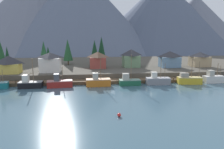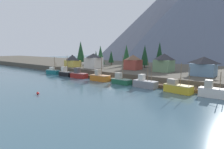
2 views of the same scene
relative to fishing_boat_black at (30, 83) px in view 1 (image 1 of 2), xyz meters
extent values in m
cube|color=#3D5B6B|center=(23.48, 21.70, -1.74)|extent=(400.00, 400.00, 1.00)
cube|color=brown|center=(23.48, 3.70, -0.74)|extent=(80.00, 4.00, 1.00)
cylinder|color=brown|center=(-4.52, 1.90, -0.44)|extent=(0.36, 0.36, 1.60)
cylinder|color=brown|center=(3.48, 1.90, -0.44)|extent=(0.36, 0.36, 1.60)
cylinder|color=brown|center=(11.48, 1.90, -0.44)|extent=(0.36, 0.36, 1.60)
cylinder|color=brown|center=(19.48, 1.90, -0.44)|extent=(0.36, 0.36, 1.60)
cylinder|color=brown|center=(27.48, 1.90, -0.44)|extent=(0.36, 0.36, 1.60)
cylinder|color=brown|center=(35.48, 1.90, -0.44)|extent=(0.36, 0.36, 1.60)
cylinder|color=brown|center=(43.48, 1.90, -0.44)|extent=(0.36, 0.36, 1.60)
cylinder|color=brown|center=(51.48, 1.90, -0.44)|extent=(0.36, 0.36, 1.60)
cylinder|color=brown|center=(59.48, 1.90, -0.44)|extent=(0.36, 0.36, 1.60)
cube|color=#4C473D|center=(23.48, 33.70, 0.01)|extent=(400.00, 56.00, 2.50)
cone|color=slate|center=(-28.31, 154.24, 35.60)|extent=(152.55, 152.55, 73.68)
cone|color=slate|center=(11.16, 131.74, 34.29)|extent=(135.22, 135.22, 71.08)
cone|color=#4C566B|center=(89.42, 148.29, 32.71)|extent=(147.31, 147.31, 67.90)
cone|color=slate|center=(119.53, 137.52, 24.87)|extent=(102.66, 102.66, 52.23)
cylinder|color=brown|center=(-7.28, 0.16, 2.39)|extent=(0.17, 0.17, 3.50)
cube|color=black|center=(0.21, 0.00, -0.45)|extent=(6.49, 3.10, 1.59)
cube|color=slate|center=(0.21, 0.00, 0.45)|extent=(6.49, 3.10, 0.20)
cube|color=silver|center=(-1.05, -0.02, 1.54)|extent=(1.55, 2.38, 1.99)
cylinder|color=brown|center=(1.06, 0.02, 3.88)|extent=(0.19, 0.19, 6.66)
cylinder|color=brown|center=(0.28, 0.00, 2.80)|extent=(1.92, 0.17, 0.62)
cube|color=maroon|center=(8.40, -0.09, -0.38)|extent=(7.32, 3.31, 1.74)
cube|color=#AD6C6A|center=(8.40, -0.09, 0.59)|extent=(7.32, 3.31, 0.20)
cube|color=#4C4C51|center=(7.52, -0.17, 1.67)|extent=(1.66, 2.21, 1.96)
cylinder|color=brown|center=(9.22, -0.01, 2.75)|extent=(0.15, 0.15, 4.11)
cylinder|color=brown|center=(8.44, -0.09, 2.11)|extent=(1.96, 0.29, 0.33)
cube|color=#CC6B1E|center=(19.54, 0.01, -0.28)|extent=(7.18, 3.10, 1.92)
cube|color=tan|center=(19.54, 0.01, 0.78)|extent=(7.18, 3.10, 0.20)
cube|color=#B2AD9E|center=(18.68, -0.02, 1.78)|extent=(1.60, 2.12, 1.81)
cylinder|color=brown|center=(20.29, 0.03, 4.11)|extent=(0.16, 0.16, 6.47)
cylinder|color=brown|center=(19.40, 0.00, 2.90)|extent=(2.18, 0.18, 0.65)
cube|color=#1E5B3D|center=(29.04, 0.13, -0.50)|extent=(6.32, 2.86, 1.49)
cube|color=gray|center=(29.04, 0.13, 0.34)|extent=(6.32, 2.86, 0.20)
cube|color=#B2AD9E|center=(27.78, 0.14, 1.37)|extent=(1.90, 1.61, 1.87)
cylinder|color=brown|center=(29.41, 0.13, 4.23)|extent=(0.16, 0.16, 7.58)
cube|color=gray|center=(37.79, -0.02, -0.30)|extent=(7.25, 3.16, 1.88)
cube|color=#9F9FA2|center=(37.79, -0.02, 0.74)|extent=(7.25, 3.16, 0.20)
cube|color=silver|center=(36.54, 0.05, 1.71)|extent=(1.61, 1.76, 1.75)
cylinder|color=brown|center=(38.56, -0.06, 3.62)|extent=(0.16, 0.16, 5.56)
cylinder|color=brown|center=(39.82, -0.13, 3.00)|extent=(0.14, 0.14, 4.33)
cube|color=gold|center=(47.75, -0.31, -0.29)|extent=(7.41, 3.72, 1.92)
cube|color=tan|center=(47.75, -0.31, 0.77)|extent=(7.41, 3.72, 0.20)
cube|color=gray|center=(46.09, -0.08, 1.52)|extent=(2.59, 2.12, 1.30)
cylinder|color=brown|center=(48.30, -0.38, 3.72)|extent=(0.15, 0.15, 5.70)
cylinder|color=brown|center=(50.52, -0.68, 3.29)|extent=(0.13, 0.13, 4.84)
cylinder|color=brown|center=(47.13, -0.22, 2.34)|extent=(2.90, 0.50, 0.74)
cube|color=silver|center=(55.99, 0.20, -0.25)|extent=(6.52, 2.76, 2.00)
cube|color=silver|center=(55.99, 0.20, 0.85)|extent=(6.52, 2.76, 0.20)
cube|color=#B2AD9E|center=(54.84, 0.13, 1.86)|extent=(1.73, 1.95, 1.82)
cylinder|color=brown|center=(57.20, 0.27, 2.96)|extent=(0.16, 0.16, 4.01)
cylinder|color=brown|center=(58.21, 0.33, 2.55)|extent=(0.14, 0.14, 3.20)
cylinder|color=brown|center=(56.07, 0.20, 2.58)|extent=(2.80, 0.28, 0.72)
cube|color=gold|center=(-9.04, 10.74, 2.85)|extent=(6.97, 4.91, 3.18)
pyramid|color=#2D2D33|center=(-9.04, 10.74, 5.76)|extent=(7.32, 5.15, 2.64)
cube|color=#9E4238|center=(20.37, 19.24, 3.32)|extent=(5.96, 5.52, 4.13)
pyramid|color=brown|center=(20.37, 19.24, 6.42)|extent=(6.25, 5.79, 2.08)
cube|color=#6689A8|center=(48.51, 18.25, 3.27)|extent=(7.38, 5.50, 4.04)
pyramid|color=#2D2D33|center=(48.51, 18.25, 6.40)|extent=(7.75, 5.78, 2.21)
cube|color=tan|center=(61.33, 18.93, 3.25)|extent=(6.98, 5.78, 4.00)
pyramid|color=#2D2D33|center=(61.33, 18.93, 6.13)|extent=(7.32, 6.07, 1.76)
cube|color=silver|center=(3.87, 12.32, 3.66)|extent=(6.74, 5.71, 4.81)
pyramid|color=#2D2D33|center=(3.87, 12.32, 6.97)|extent=(7.08, 5.99, 1.81)
cube|color=#6B8E66|center=(33.61, 20.65, 3.53)|extent=(6.27, 6.22, 4.55)
pyramid|color=#2D2D33|center=(33.61, 20.65, 7.02)|extent=(6.58, 6.53, 2.43)
cylinder|color=#4C3823|center=(0.53, 28.33, 2.06)|extent=(0.50, 0.50, 1.61)
cone|color=#14381E|center=(0.53, 28.33, 5.94)|extent=(2.99, 2.99, 6.16)
cylinder|color=#4C3823|center=(23.10, 37.58, 2.15)|extent=(0.50, 0.50, 1.79)
cone|color=#14381E|center=(23.10, 37.58, 8.10)|extent=(3.97, 3.97, 10.10)
cylinder|color=#4C3823|center=(-18.30, 36.11, 2.03)|extent=(0.50, 0.50, 1.55)
cone|color=#14381E|center=(-18.30, 36.11, 5.81)|extent=(2.17, 2.17, 6.02)
cylinder|color=#4C3823|center=(19.62, 29.79, 1.83)|extent=(0.50, 0.50, 1.16)
cone|color=#14381E|center=(19.62, 29.79, 7.08)|extent=(4.03, 4.03, 9.33)
cylinder|color=#4C3823|center=(0.37, 20.47, 1.81)|extent=(0.50, 0.50, 1.10)
cone|color=#1E4C28|center=(0.37, 20.47, 6.94)|extent=(4.04, 4.04, 9.16)
cylinder|color=#4C3823|center=(8.28, 31.09, 2.10)|extent=(0.50, 0.50, 1.70)
cone|color=#1E4C28|center=(8.28, 31.09, 7.49)|extent=(4.11, 4.11, 9.08)
cylinder|color=#4C3823|center=(-16.09, 22.13, 2.04)|extent=(0.50, 0.50, 1.58)
sphere|color=red|center=(22.03, -24.90, -0.89)|extent=(0.70, 0.70, 0.70)
camera|label=1|loc=(16.40, -61.73, 13.46)|focal=34.22mm
camera|label=2|loc=(66.82, -49.31, 10.16)|focal=31.51mm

